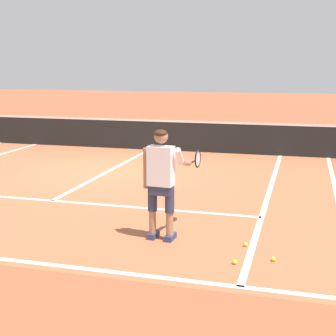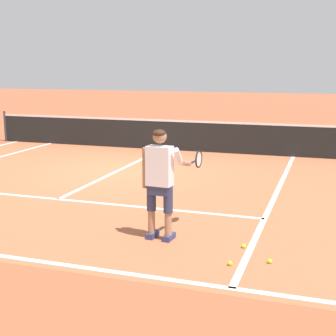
{
  "view_description": "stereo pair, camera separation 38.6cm",
  "coord_description": "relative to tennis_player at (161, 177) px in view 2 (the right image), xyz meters",
  "views": [
    {
      "loc": [
        4.76,
        -11.53,
        2.62
      ],
      "look_at": [
        2.72,
        -4.19,
        1.05
      ],
      "focal_mm": 52.69,
      "sensor_mm": 36.0,
      "label": 1
    },
    {
      "loc": [
        5.13,
        -11.42,
        2.62
      ],
      "look_at": [
        2.72,
        -4.19,
        1.05
      ],
      "focal_mm": 52.69,
      "sensor_mm": 36.0,
      "label": 2
    }
  ],
  "objects": [
    {
      "name": "ground_plane",
      "position": [
        -2.73,
        4.56,
        -0.99
      ],
      "size": [
        80.0,
        80.0,
        0.0
      ],
      "primitive_type": "plane",
      "color": "#9E5133"
    },
    {
      "name": "court_inner_surface",
      "position": [
        -2.73,
        3.28,
        -0.99
      ],
      "size": [
        10.98,
        9.72,
        0.0
      ],
      "primitive_type": "cube",
      "color": "#B2603D",
      "rests_on": "ground"
    },
    {
      "name": "line_service",
      "position": [
        -2.73,
        1.54,
        -0.99
      ],
      "size": [
        8.23,
        0.1,
        0.01
      ],
      "primitive_type": "cube",
      "color": "white",
      "rests_on": "ground"
    },
    {
      "name": "line_centre_service",
      "position": [
        -2.73,
        4.74,
        -0.99
      ],
      "size": [
        0.1,
        6.4,
        0.01
      ],
      "primitive_type": "cube",
      "color": "white",
      "rests_on": "ground"
    },
    {
      "name": "line_singles_right",
      "position": [
        1.39,
        3.28,
        -0.99
      ],
      "size": [
        0.1,
        9.32,
        0.01
      ],
      "primitive_type": "cube",
      "color": "white",
      "rests_on": "ground"
    },
    {
      "name": "tennis_net",
      "position": [
        -2.73,
        7.94,
        -0.49
      ],
      "size": [
        11.96,
        0.08,
        1.07
      ],
      "color": "#333338",
      "rests_on": "ground"
    },
    {
      "name": "tennis_player",
      "position": [
        0.0,
        0.0,
        0.0
      ],
      "size": [
        0.7,
        1.1,
        1.71
      ],
      "color": "navy",
      "rests_on": "ground"
    },
    {
      "name": "tennis_ball_near_feet",
      "position": [
        1.72,
        -0.46,
        -0.96
      ],
      "size": [
        0.07,
        0.07,
        0.07
      ],
      "primitive_type": "sphere",
      "color": "#CCE02D",
      "rests_on": "ground"
    },
    {
      "name": "tennis_ball_by_baseline",
      "position": [
        1.29,
        0.01,
        -0.96
      ],
      "size": [
        0.07,
        0.07,
        0.07
      ],
      "primitive_type": "sphere",
      "color": "#CCE02D",
      "rests_on": "ground"
    },
    {
      "name": "tennis_ball_mid_court",
      "position": [
        1.23,
        -0.7,
        -0.96
      ],
      "size": [
        0.07,
        0.07,
        0.07
      ],
      "primitive_type": "sphere",
      "color": "#CCE02D",
      "rests_on": "ground"
    }
  ]
}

